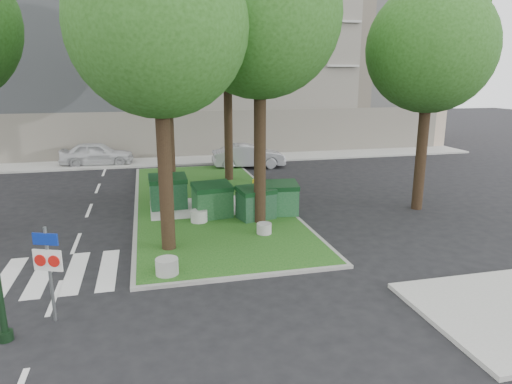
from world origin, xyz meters
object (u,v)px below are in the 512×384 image
object	(u,v)px
dumpster_c	(256,203)
dumpster_b	(212,200)
dumpster_d	(280,198)
litter_bin	(256,186)
tree_median_far	(228,16)
tree_median_mid	(167,39)
bollard_left	(167,266)
bollard_right	(264,228)
car_silver	(249,156)
car_white	(97,154)
tree_street_right	(433,36)
tree_median_near_left	(160,8)
dumpster_a	(168,192)
traffic_sign_pole	(49,262)
bollard_mid	(199,216)

from	to	relation	value
dumpster_c	dumpster_b	bearing A→B (deg)	145.33
dumpster_d	litter_bin	bearing A→B (deg)	97.54
tree_median_far	dumpster_b	xyz separation A→B (m)	(-1.93, -6.53, -7.54)
tree_median_mid	litter_bin	world-z (taller)	tree_median_mid
bollard_left	bollard_right	xyz separation A→B (m)	(3.47, 2.63, -0.04)
tree_median_far	dumpster_c	bearing A→B (deg)	-92.63
litter_bin	car_silver	distance (m)	6.90
tree_median_far	car_white	xyz separation A→B (m)	(-7.33, 6.34, -7.57)
tree_median_far	tree_street_right	world-z (taller)	tree_median_far
tree_median_near_left	tree_street_right	size ratio (longest dim) A/B	1.05
dumpster_a	dumpster_b	size ratio (longest dim) A/B	0.97
tree_street_right	litter_bin	world-z (taller)	tree_street_right
bollard_left	traffic_sign_pole	distance (m)	3.32
bollard_left	bollard_mid	bearing A→B (deg)	72.50
dumpster_a	traffic_sign_pole	world-z (taller)	traffic_sign_pole
dumpster_d	car_silver	size ratio (longest dim) A/B	0.34
dumpster_d	litter_bin	size ratio (longest dim) A/B	2.29
dumpster_a	dumpster_d	bearing A→B (deg)	-26.26
bollard_right	dumpster_d	bearing A→B (deg)	60.86
bollard_left	car_white	xyz separation A→B (m)	(-3.38, 17.90, 0.41)
tree_street_right	car_silver	xyz separation A→B (m)	(-5.03, 10.44, -6.26)
dumpster_b	dumpster_d	size ratio (longest dim) A/B	1.05
bollard_mid	traffic_sign_pole	distance (m)	7.50
tree_median_far	tree_street_right	size ratio (longest dim) A/B	1.18
dumpster_b	litter_bin	world-z (taller)	dumpster_b
dumpster_b	bollard_right	xyz separation A→B (m)	(1.45, -2.40, -0.47)
tree_median_far	dumpster_b	bearing A→B (deg)	-106.44
dumpster_d	car_white	distance (m)	15.40
dumpster_c	tree_street_right	bearing A→B (deg)	-13.44
tree_median_mid	litter_bin	distance (m)	7.56
car_white	dumpster_c	bearing A→B (deg)	-148.97
car_white	tree_median_far	bearing A→B (deg)	-127.30
tree_street_right	car_silver	distance (m)	13.17
dumpster_d	car_silver	world-z (taller)	car_silver
tree_street_right	bollard_right	size ratio (longest dim) A/B	19.42
dumpster_d	litter_bin	world-z (taller)	dumpster_d
dumpster_d	dumpster_c	bearing A→B (deg)	-156.95
dumpster_c	car_silver	distance (m)	10.77
dumpster_a	dumpster_c	distance (m)	3.91
tree_median_mid	tree_street_right	world-z (taller)	tree_street_right
tree_median_near_left	bollard_mid	xyz separation A→B (m)	(1.17, 2.44, -6.97)
tree_median_far	traffic_sign_pole	xyz separation A→B (m)	(-6.57, -13.27, -6.87)
dumpster_d	bollard_left	distance (m)	6.67
tree_median_mid	traffic_sign_pole	world-z (taller)	tree_median_mid
bollard_left	bollard_mid	xyz separation A→B (m)	(1.42, 4.50, 0.00)
tree_median_mid	bollard_left	size ratio (longest dim) A/B	15.87
dumpster_b	dumpster_d	distance (m)	2.65
tree_street_right	traffic_sign_pole	bearing A→B (deg)	-154.86
dumpster_b	bollard_right	distance (m)	2.84
litter_bin	car_white	xyz separation A→B (m)	(-7.93, 9.70, 0.30)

